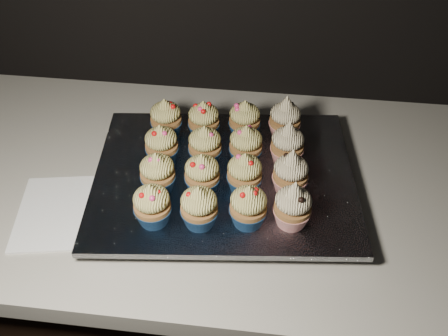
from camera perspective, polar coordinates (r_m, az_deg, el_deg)
name	(u,v)px	position (r m, az deg, el deg)	size (l,w,h in m)	color
cabinet	(301,316)	(1.34, 8.78, -16.42)	(2.40, 0.60, 0.86)	black
worktop	(325,193)	(0.99, 11.49, -2.83)	(2.44, 0.64, 0.04)	beige
napkin	(68,212)	(0.95, -17.36, -4.77)	(0.18, 0.18, 0.00)	white
baking_tray	(224,183)	(0.94, 0.00, -1.74)	(0.44, 0.34, 0.02)	black
foil_lining	(224,177)	(0.93, 0.00, -0.99)	(0.48, 0.37, 0.01)	silver
cupcake_0	(152,205)	(0.83, -8.22, -4.19)	(0.06, 0.06, 0.08)	navy
cupcake_1	(199,207)	(0.82, -2.86, -4.48)	(0.06, 0.06, 0.08)	navy
cupcake_2	(248,206)	(0.82, 2.80, -4.41)	(0.06, 0.06, 0.08)	navy
cupcake_3	(293,206)	(0.82, 7.86, -4.29)	(0.06, 0.06, 0.10)	#B01C18
cupcake_4	(158,173)	(0.88, -7.60, -0.57)	(0.06, 0.06, 0.08)	navy
cupcake_5	(202,174)	(0.87, -2.51, -0.71)	(0.06, 0.06, 0.08)	navy
cupcake_6	(245,173)	(0.87, 2.37, -0.63)	(0.06, 0.06, 0.08)	navy
cupcake_7	(291,173)	(0.88, 7.62, -0.60)	(0.06, 0.06, 0.10)	#B01C18
cupcake_8	(162,145)	(0.94, -7.15, 2.66)	(0.06, 0.06, 0.08)	navy
cupcake_9	(205,146)	(0.93, -2.19, 2.57)	(0.06, 0.06, 0.08)	navy
cupcake_10	(246,145)	(0.93, 2.52, 2.62)	(0.06, 0.06, 0.08)	navy
cupcake_11	(287,144)	(0.94, 7.27, 2.71)	(0.06, 0.06, 0.10)	#B01C18
cupcake_12	(166,118)	(1.00, -6.66, 5.65)	(0.06, 0.06, 0.08)	navy
cupcake_13	(204,120)	(0.99, -2.33, 5.46)	(0.06, 0.06, 0.08)	navy
cupcake_14	(245,120)	(0.99, 2.37, 5.52)	(0.06, 0.06, 0.08)	navy
cupcake_15	(285,119)	(1.00, 6.99, 5.59)	(0.06, 0.06, 0.10)	#B01C18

